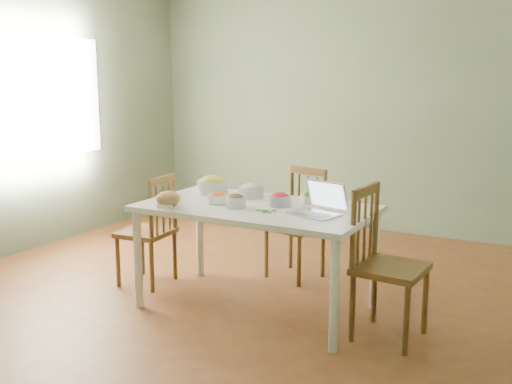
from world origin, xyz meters
The scene contains 19 objects.
floor centered at (0.00, 0.00, 0.00)m, with size 5.00×5.00×0.00m, color #5C2F18.
wall_back centered at (0.00, 2.50, 1.35)m, with size 5.00×0.00×2.70m, color gray.
wall_left centered at (-2.50, 0.00, 1.35)m, with size 0.00×5.00×2.70m, color gray.
window_left centered at (-2.48, 0.30, 1.50)m, with size 0.04×1.60×1.20m, color white.
dining_table centered at (0.22, -0.19, 0.39)m, with size 1.67×0.94×0.78m, color white, non-canonical shape.
chair_far centered at (0.18, 0.57, 0.47)m, with size 0.41×0.39×0.93m, color #341F13, non-canonical shape.
chair_left centered at (-0.84, -0.15, 0.46)m, with size 0.41×0.39×0.92m, color #341F13, non-canonical shape.
chair_right centered at (1.23, -0.23, 0.50)m, with size 0.44×0.42×1.00m, color #341F13, non-canonical shape.
bread_boule centered at (-0.31, -0.53, 0.84)m, with size 0.18×0.18×0.12m, color #B28A47.
butter_stick centered at (-0.30, -0.59, 0.80)m, with size 0.12×0.03×0.03m, color beige.
bowl_squash centered at (-0.31, 0.04, 0.85)m, with size 0.25×0.25×0.14m, color yellow, non-canonical shape.
bowl_carrot centered at (-0.07, -0.26, 0.82)m, with size 0.15×0.15×0.09m, color #D43C00, non-canonical shape.
bowl_onion centered at (0.04, 0.06, 0.83)m, with size 0.20×0.20×0.11m, color white, non-canonical shape.
bowl_mushroom centered at (0.12, -0.31, 0.83)m, with size 0.14×0.14×0.09m, color #392218, non-canonical shape.
bowl_redpep centered at (0.37, -0.12, 0.83)m, with size 0.16×0.16×0.10m, color #B42528, non-canonical shape.
bowl_broccoli centered at (0.52, 0.07, 0.82)m, with size 0.13×0.13×0.08m, color #236416, non-canonical shape.
flatbread centered at (0.60, 0.16, 0.79)m, with size 0.21×0.21×0.02m, color tan.
basil_bunch centered at (0.36, -0.32, 0.79)m, with size 0.18×0.18×0.02m, color #295D1C, non-canonical shape.
laptop centered at (0.70, -0.27, 0.89)m, with size 0.32×0.29×0.22m, color silver, non-canonical shape.
Camera 1 is at (2.20, -3.84, 1.69)m, focal length 41.22 mm.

